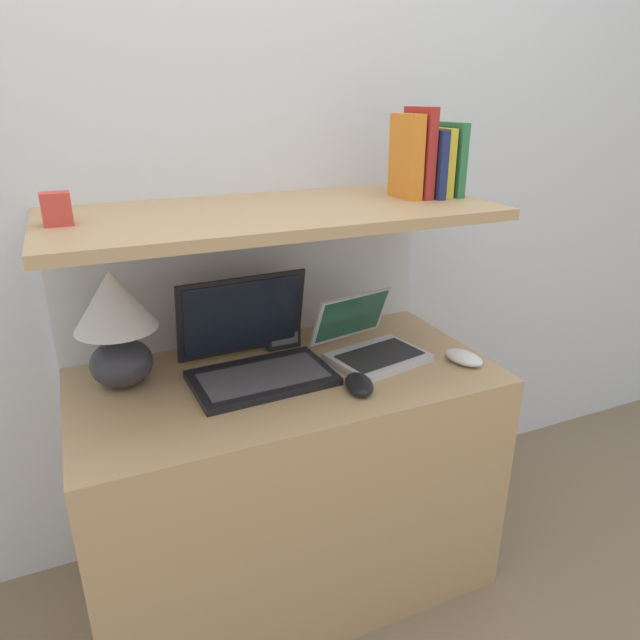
% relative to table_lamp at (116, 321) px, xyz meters
% --- Properties ---
extents(wall_back, '(6.00, 0.05, 2.40)m').
position_rel_table_lamp_xyz_m(wall_back, '(0.41, 0.23, 0.32)').
color(wall_back, silver).
rests_on(wall_back, ground_plane).
extents(desk, '(1.13, 0.58, 0.70)m').
position_rel_table_lamp_xyz_m(desk, '(0.41, -0.12, -0.53)').
color(desk, tan).
rests_on(desk, ground_plane).
extents(back_riser, '(1.13, 0.04, 1.12)m').
position_rel_table_lamp_xyz_m(back_riser, '(0.41, 0.19, -0.33)').
color(back_riser, silver).
rests_on(back_riser, ground_plane).
extents(shelf, '(1.13, 0.52, 0.03)m').
position_rel_table_lamp_xyz_m(shelf, '(0.41, -0.05, 0.25)').
color(shelf, tan).
rests_on(shelf, back_riser).
extents(table_lamp, '(0.21, 0.21, 0.31)m').
position_rel_table_lamp_xyz_m(table_lamp, '(0.00, 0.00, 0.00)').
color(table_lamp, '#2D2D33').
rests_on(table_lamp, desk).
extents(laptop_large, '(0.38, 0.30, 0.26)m').
position_rel_table_lamp_xyz_m(laptop_large, '(0.33, -0.08, -0.12)').
color(laptop_large, black).
rests_on(laptop_large, desk).
extents(laptop_small, '(0.30, 0.30, 0.17)m').
position_rel_table_lamp_xyz_m(laptop_small, '(0.67, -0.11, -0.14)').
color(laptop_small, silver).
rests_on(laptop_small, desk).
extents(computer_mouse, '(0.10, 0.13, 0.03)m').
position_rel_table_lamp_xyz_m(computer_mouse, '(0.55, -0.28, -0.16)').
color(computer_mouse, black).
rests_on(computer_mouse, desk).
extents(second_mouse, '(0.10, 0.13, 0.03)m').
position_rel_table_lamp_xyz_m(second_mouse, '(0.90, -0.26, -0.16)').
color(second_mouse, white).
rests_on(second_mouse, desk).
extents(router_box, '(0.10, 0.08, 0.11)m').
position_rel_table_lamp_xyz_m(router_box, '(0.46, 0.08, -0.13)').
color(router_box, black).
rests_on(router_box, desk).
extents(book_green, '(0.02, 0.15, 0.20)m').
position_rel_table_lamp_xyz_m(book_green, '(0.94, -0.05, 0.36)').
color(book_green, '#2D7042').
rests_on(book_green, shelf).
extents(book_yellow, '(0.03, 0.13, 0.18)m').
position_rel_table_lamp_xyz_m(book_yellow, '(0.90, -0.05, 0.35)').
color(book_yellow, gold).
rests_on(book_yellow, shelf).
extents(book_navy, '(0.02, 0.16, 0.18)m').
position_rel_table_lamp_xyz_m(book_navy, '(0.87, -0.05, 0.35)').
color(book_navy, navy).
rests_on(book_navy, shelf).
extents(book_red, '(0.03, 0.13, 0.24)m').
position_rel_table_lamp_xyz_m(book_red, '(0.84, -0.05, 0.38)').
color(book_red, '#A82823').
rests_on(book_red, shelf).
extents(book_orange, '(0.04, 0.12, 0.22)m').
position_rel_table_lamp_xyz_m(book_orange, '(0.80, -0.05, 0.37)').
color(book_orange, orange).
rests_on(book_orange, shelf).
extents(shelf_gadget, '(0.06, 0.05, 0.07)m').
position_rel_table_lamp_xyz_m(shelf_gadget, '(-0.09, -0.05, 0.30)').
color(shelf_gadget, '#CC3D33').
rests_on(shelf_gadget, shelf).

